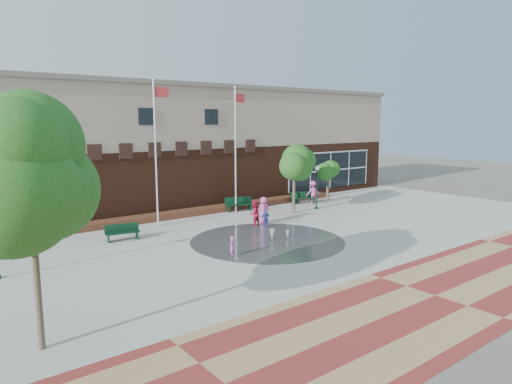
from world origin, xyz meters
TOP-DOWN VIEW (x-y plane):
  - ground at (0.00, 0.00)m, footprint 120.00×120.00m
  - plaza_concrete at (0.00, 4.00)m, footprint 46.00×18.00m
  - paver_band at (0.00, -7.00)m, footprint 46.00×6.00m
  - splash_pad at (0.00, 3.00)m, footprint 8.40×8.40m
  - library_building at (0.00, 17.48)m, footprint 44.40×10.40m
  - flower_bed at (0.00, 11.60)m, footprint 26.00×1.20m
  - flagpole_left at (-3.05, 10.00)m, footprint 1.06×0.17m
  - flagpole_right at (3.39, 10.70)m, footprint 1.08×0.34m
  - lamp_right at (8.70, 7.87)m, footprint 0.34×0.34m
  - bench_left at (-6.22, 7.91)m, footprint 1.91×0.84m
  - bench_mid at (3.67, 10.75)m, footprint 2.13×1.13m
  - bench_right at (9.41, 10.10)m, footprint 1.97×1.28m
  - trash_can at (9.11, 10.57)m, footprint 0.55×0.55m
  - tree_big_left at (-12.67, -2.30)m, footprint 4.40×4.40m
  - tree_mid at (6.32, 7.77)m, footprint 2.90×2.90m
  - tree_small_right at (11.46, 9.37)m, footprint 2.23×2.23m
  - water_jet_a at (0.31, 2.97)m, footprint 0.31×0.31m
  - water_jet_b at (1.19, 2.67)m, footprint 0.20×0.20m
  - child_splash at (-3.19, 1.79)m, footprint 0.45×0.43m
  - adult_red at (1.60, 6.24)m, footprint 0.84×0.68m
  - adult_pink at (2.64, 6.61)m, footprint 0.94×0.72m
  - child_blue at (2.00, 5.62)m, footprint 0.69×0.36m
  - person_bench at (10.20, 9.77)m, footprint 1.31×0.98m

SIDE VIEW (x-z plane):
  - ground at x=0.00m, z-range 0.00..0.00m
  - flower_bed at x=0.00m, z-range -0.20..0.20m
  - water_jet_a at x=0.31m, z-range -0.30..0.30m
  - water_jet_b at x=1.19m, z-range -0.22..0.22m
  - plaza_concrete at x=0.00m, z-range 0.00..0.01m
  - paver_band at x=0.00m, z-range 0.00..0.01m
  - splash_pad at x=0.00m, z-range 0.00..0.01m
  - bench_left at x=-6.22m, z-range -0.16..0.76m
  - bench_right at x=9.41m, z-range -0.17..0.79m
  - bench_mid at x=3.67m, z-range -0.18..0.85m
  - trash_can at x=9.11m, z-range 0.01..0.91m
  - child_splash at x=-3.19m, z-range 0.00..1.03m
  - child_blue at x=2.00m, z-range 0.00..1.12m
  - adult_red at x=1.60m, z-range 0.00..1.61m
  - adult_pink at x=2.64m, z-range 0.00..1.71m
  - person_bench at x=10.20m, z-range 0.00..1.81m
  - lamp_right at x=8.70m, z-range 0.40..3.65m
  - tree_small_right at x=11.46m, z-range 0.88..4.69m
  - tree_mid at x=6.32m, z-range 1.12..6.02m
  - library_building at x=0.00m, z-range 0.04..9.24m
  - flagpole_right at x=3.39m, z-range 0.52..9.44m
  - flagpole_left at x=-3.05m, z-range 0.51..9.53m
  - tree_big_left at x=-12.67m, z-range 1.51..8.54m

